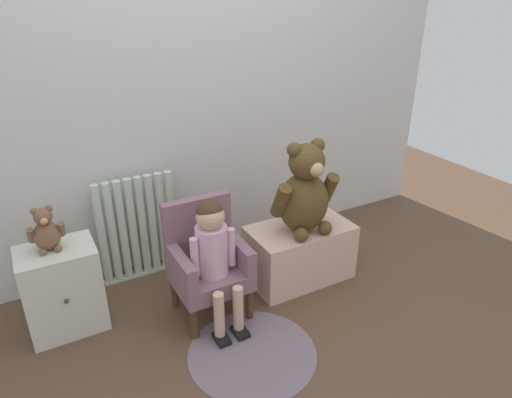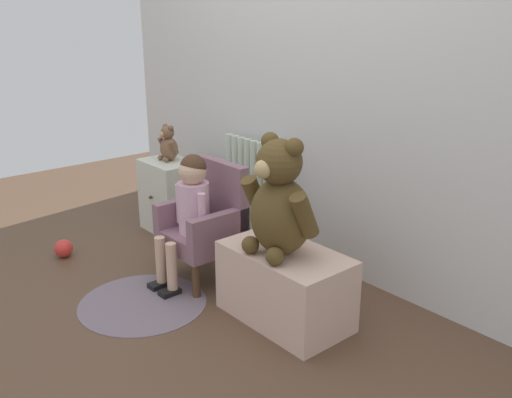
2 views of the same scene
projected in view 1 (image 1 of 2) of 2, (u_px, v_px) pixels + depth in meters
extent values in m
plane|color=brown|center=(284.00, 343.00, 2.39)|extent=(6.00, 6.00, 0.00)
cube|color=silver|center=(192.00, 77.00, 2.75)|extent=(3.80, 0.05, 2.40)
cylinder|color=silver|center=(102.00, 235.00, 2.72)|extent=(0.05, 0.05, 0.65)
cylinder|color=silver|center=(112.00, 233.00, 2.75)|extent=(0.05, 0.05, 0.65)
cylinder|color=silver|center=(123.00, 230.00, 2.78)|extent=(0.05, 0.05, 0.65)
cylinder|color=silver|center=(133.00, 228.00, 2.80)|extent=(0.05, 0.05, 0.65)
cylinder|color=silver|center=(143.00, 226.00, 2.83)|extent=(0.05, 0.05, 0.65)
cylinder|color=silver|center=(152.00, 223.00, 2.86)|extent=(0.05, 0.05, 0.65)
cylinder|color=silver|center=(162.00, 221.00, 2.88)|extent=(0.05, 0.05, 0.65)
cylinder|color=silver|center=(171.00, 219.00, 2.91)|extent=(0.05, 0.05, 0.65)
cube|color=silver|center=(144.00, 272.00, 2.96)|extent=(0.50, 0.05, 0.02)
cube|color=silver|center=(63.00, 289.00, 2.41)|extent=(0.38, 0.28, 0.49)
sphere|color=#4C3823|center=(67.00, 301.00, 2.28)|extent=(0.02, 0.02, 0.02)
cube|color=#835E6C|center=(210.00, 276.00, 2.52)|extent=(0.39, 0.37, 0.10)
cube|color=#835E6C|center=(197.00, 228.00, 2.55)|extent=(0.39, 0.06, 0.36)
cube|color=#835E6C|center=(180.00, 266.00, 2.40)|extent=(0.06, 0.37, 0.14)
cube|color=#835E6C|center=(237.00, 250.00, 2.54)|extent=(0.06, 0.37, 0.14)
cylinder|color=#4C331E|center=(194.00, 323.00, 2.39)|extent=(0.04, 0.04, 0.19)
cylinder|color=#4C331E|center=(250.00, 304.00, 2.54)|extent=(0.04, 0.04, 0.19)
cylinder|color=#4C331E|center=(175.00, 292.00, 2.63)|extent=(0.04, 0.04, 0.19)
cylinder|color=#4C331E|center=(226.00, 276.00, 2.78)|extent=(0.04, 0.04, 0.19)
cylinder|color=#DBADC5|center=(212.00, 250.00, 2.41)|extent=(0.17, 0.17, 0.28)
sphere|color=#D8AD8E|center=(210.00, 216.00, 2.32)|extent=(0.15, 0.15, 0.15)
sphere|color=#472D1E|center=(210.00, 212.00, 2.32)|extent=(0.14, 0.14, 0.14)
cylinder|color=#D8AD8E|center=(219.00, 315.00, 2.35)|extent=(0.06, 0.06, 0.26)
cube|color=black|center=(222.00, 339.00, 2.40)|extent=(0.07, 0.11, 0.03)
cylinder|color=#D8AD8E|center=(238.00, 308.00, 2.40)|extent=(0.06, 0.06, 0.26)
cube|color=black|center=(240.00, 332.00, 2.44)|extent=(0.07, 0.11, 0.03)
cylinder|color=#DBADC5|center=(195.00, 257.00, 2.35)|extent=(0.04, 0.04, 0.22)
cylinder|color=#DBADC5|center=(231.00, 247.00, 2.44)|extent=(0.04, 0.04, 0.22)
cube|color=beige|center=(299.00, 252.00, 2.86)|extent=(0.63, 0.36, 0.36)
ellipsoid|color=brown|center=(303.00, 202.00, 2.68)|extent=(0.31, 0.27, 0.36)
sphere|color=brown|center=(307.00, 162.00, 2.56)|extent=(0.21, 0.21, 0.21)
sphere|color=tan|center=(316.00, 170.00, 2.49)|extent=(0.08, 0.08, 0.08)
sphere|color=brown|center=(294.00, 150.00, 2.50)|extent=(0.08, 0.08, 0.08)
sphere|color=brown|center=(318.00, 145.00, 2.57)|extent=(0.08, 0.08, 0.08)
cylinder|color=brown|center=(281.00, 201.00, 2.58)|extent=(0.08, 0.16, 0.22)
cylinder|color=brown|center=(328.00, 189.00, 2.72)|extent=(0.08, 0.16, 0.22)
sphere|color=brown|center=(301.00, 235.00, 2.62)|extent=(0.08, 0.08, 0.08)
sphere|color=brown|center=(325.00, 228.00, 2.69)|extent=(0.08, 0.08, 0.08)
ellipsoid|color=brown|center=(47.00, 236.00, 2.28)|extent=(0.13, 0.11, 0.15)
sphere|color=brown|center=(43.00, 216.00, 2.23)|extent=(0.09, 0.09, 0.09)
sphere|color=tan|center=(44.00, 221.00, 2.20)|extent=(0.04, 0.04, 0.04)
sphere|color=brown|center=(34.00, 211.00, 2.20)|extent=(0.04, 0.04, 0.04)
sphere|color=brown|center=(49.00, 208.00, 2.23)|extent=(0.04, 0.04, 0.04)
cylinder|color=brown|center=(31.00, 235.00, 2.24)|extent=(0.03, 0.07, 0.10)
cylinder|color=brown|center=(61.00, 229.00, 2.30)|extent=(0.03, 0.07, 0.10)
sphere|color=brown|center=(43.00, 252.00, 2.25)|extent=(0.04, 0.04, 0.04)
sphere|color=brown|center=(58.00, 248.00, 2.28)|extent=(0.04, 0.04, 0.04)
cylinder|color=slate|center=(252.00, 353.00, 2.32)|extent=(0.66, 0.66, 0.01)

